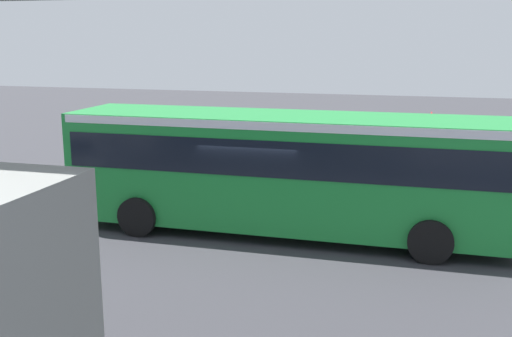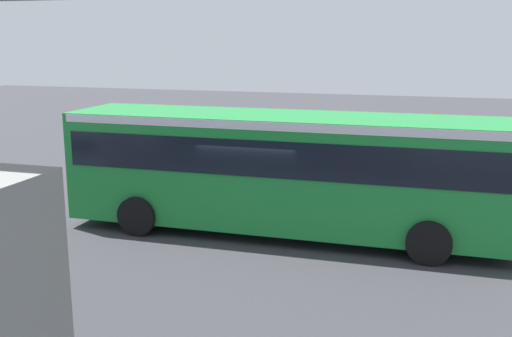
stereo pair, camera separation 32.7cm
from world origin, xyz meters
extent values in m
plane|color=#38383D|center=(0.00, 0.00, 0.00)|extent=(80.00, 80.00, 0.00)
cube|color=#1E8C38|center=(-0.71, -0.20, 1.72)|extent=(11.50, 2.55, 2.86)
cube|color=black|center=(-0.71, -0.20, 2.23)|extent=(11.04, 2.59, 0.90)
cube|color=white|center=(-0.71, -0.20, 3.03)|extent=(11.27, 2.58, 0.20)
cube|color=black|center=(5.05, -0.20, 2.06)|extent=(0.04, 2.24, 1.20)
cylinder|color=black|center=(2.97, 1.07, 0.52)|extent=(1.04, 0.30, 1.04)
cylinder|color=black|center=(2.97, -1.48, 0.52)|extent=(1.04, 0.30, 1.04)
cylinder|color=black|center=(-4.39, 1.07, 0.52)|extent=(1.04, 0.30, 1.04)
cylinder|color=black|center=(-4.39, -1.48, 0.52)|extent=(1.04, 0.30, 1.04)
cylinder|color=slate|center=(-4.32, -4.55, 1.40)|extent=(0.08, 0.08, 2.80)
cube|color=red|center=(-4.32, -4.55, 2.50)|extent=(0.04, 0.60, 0.60)
cube|color=silver|center=(-4.00, -3.02, 0.00)|extent=(2.00, 0.20, 0.01)
cube|color=silver|center=(0.00, -3.02, 0.00)|extent=(2.00, 0.20, 0.01)
cube|color=silver|center=(4.00, -3.02, 0.00)|extent=(2.00, 0.20, 0.01)
camera|label=1|loc=(-4.06, 14.88, 5.12)|focal=42.59mm
camera|label=2|loc=(-4.38, 14.79, 5.12)|focal=42.59mm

